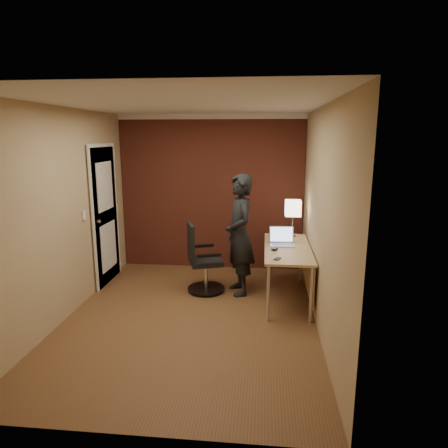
# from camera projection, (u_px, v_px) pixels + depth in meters

# --- Properties ---
(room) EXTENTS (4.00, 4.00, 4.00)m
(room) POSITION_uv_depth(u_px,v_px,m) (190.00, 189.00, 6.11)
(room) COLOR brown
(room) RESTS_ON ground
(desk) EXTENTS (0.60, 1.50, 0.73)m
(desk) POSITION_uv_depth(u_px,v_px,m) (293.00, 256.00, 5.28)
(desk) COLOR #D9AF7D
(desk) RESTS_ON ground
(desk_lamp) EXTENTS (0.22, 0.22, 0.54)m
(desk_lamp) POSITION_uv_depth(u_px,v_px,m) (293.00, 209.00, 5.71)
(desk_lamp) COLOR silver
(desk_lamp) RESTS_ON desk
(laptop) EXTENTS (0.35, 0.28, 0.23)m
(laptop) POSITION_uv_depth(u_px,v_px,m) (282.00, 240.00, 5.39)
(laptop) COLOR silver
(laptop) RESTS_ON desk
(mouse) EXTENTS (0.09, 0.11, 0.03)m
(mouse) POSITION_uv_depth(u_px,v_px,m) (274.00, 249.00, 5.11)
(mouse) COLOR black
(mouse) RESTS_ON desk
(phone) EXTENTS (0.10, 0.13, 0.01)m
(phone) POSITION_uv_depth(u_px,v_px,m) (277.00, 259.00, 4.74)
(phone) COLOR black
(phone) RESTS_ON desk
(office_chair) EXTENTS (0.56, 0.61, 0.97)m
(office_chair) POSITION_uv_depth(u_px,v_px,m) (202.00, 263.00, 5.59)
(office_chair) COLOR black
(office_chair) RESTS_ON ground
(person) EXTENTS (0.58, 0.71, 1.67)m
(person) POSITION_uv_depth(u_px,v_px,m) (240.00, 235.00, 5.47)
(person) COLOR black
(person) RESTS_ON ground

